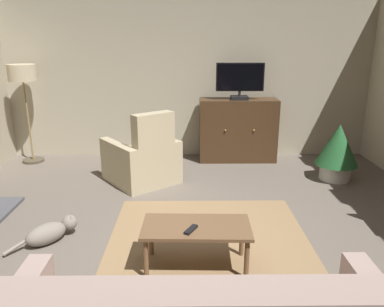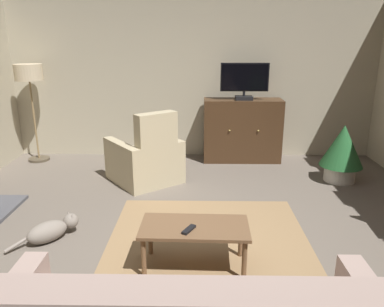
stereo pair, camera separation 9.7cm
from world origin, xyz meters
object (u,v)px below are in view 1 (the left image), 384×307
tv_cabinet (238,131)px  coffee_table (196,231)px  cat (50,232)px  floor_lamp (23,82)px  armchair_by_fireplace (143,160)px  potted_plant_on_hearth_side (338,149)px  tv_remote (191,230)px  television (240,80)px

tv_cabinet → coffee_table: 3.28m
cat → floor_lamp: size_ratio=0.37×
armchair_by_fireplace → potted_plant_on_hearth_side: 2.82m
tv_cabinet → armchair_by_fireplace: armchair_by_fireplace is taller
potted_plant_on_hearth_side → cat: potted_plant_on_hearth_side is taller
tv_remote → floor_lamp: floor_lamp is taller
tv_cabinet → potted_plant_on_hearth_side: bearing=-36.1°
cat → potted_plant_on_hearth_side: bearing=26.2°
coffee_table → cat: (-1.48, 0.46, -0.25)m
tv_cabinet → potted_plant_on_hearth_side: 1.64m
potted_plant_on_hearth_side → floor_lamp: size_ratio=0.52×
tv_cabinet → coffee_table: (-0.77, -3.18, -0.14)m
floor_lamp → television: bearing=0.3°
armchair_by_fireplace → cat: 1.86m
tv_remote → armchair_by_fireplace: (-0.67, 2.24, -0.10)m
television → tv_remote: television is taller
tv_remote → coffee_table: bearing=-179.4°
potted_plant_on_hearth_side → armchair_by_fireplace: bearing=-178.6°
armchair_by_fireplace → cat: armchair_by_fireplace is taller
tv_remote → cat: size_ratio=0.28×
television → tv_remote: (-0.82, -3.22, -0.93)m
tv_remote → floor_lamp: (-2.65, 3.20, 0.91)m
television → armchair_by_fireplace: size_ratio=0.63×
tv_remote → armchair_by_fireplace: 2.34m
television → cat: television is taller
armchair_by_fireplace → potted_plant_on_hearth_side: size_ratio=1.47×
tv_cabinet → armchair_by_fireplace: bearing=-145.1°
floor_lamp → coffee_table: bearing=-49.0°
tv_cabinet → tv_remote: tv_cabinet is taller
armchair_by_fireplace → potted_plant_on_hearth_side: bearing=1.4°
television → floor_lamp: (-3.47, -0.02, -0.02)m
tv_remote → floor_lamp: size_ratio=0.11×
tv_remote → potted_plant_on_hearth_side: size_ratio=0.20×
floor_lamp → potted_plant_on_hearth_side: bearing=-10.6°
potted_plant_on_hearth_side → floor_lamp: floor_lamp is taller
cat → coffee_table: bearing=-17.2°
armchair_by_fireplace → potted_plant_on_hearth_side: (2.82, 0.07, 0.14)m
tv_cabinet → television: 0.86m
tv_remote → floor_lamp: 4.26m
cat → floor_lamp: bearing=114.8°
tv_remote → armchair_by_fireplace: armchair_by_fireplace is taller
television → tv_remote: bearing=-104.2°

